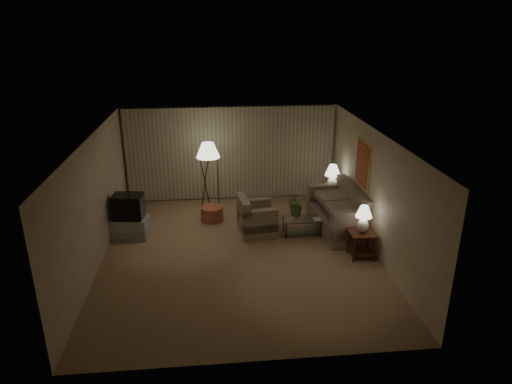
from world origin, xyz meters
The scene contains 16 objects.
ground centered at (0.00, 0.00, 0.00)m, with size 7.00×7.00×0.00m, color tan.
room_shell centered at (0.02, 1.51, 1.75)m, with size 6.04×7.02×2.72m.
sofa centered at (2.50, 0.91, 0.45)m, with size 2.18×1.33×0.89m.
armchair centered at (0.50, 0.98, 0.38)m, with size 1.09×1.05×0.75m.
side_table_near centered at (2.65, -0.44, 0.41)m, with size 0.54×0.54×0.60m.
side_table_far centered at (2.65, 2.16, 0.40)m, with size 0.53×0.44×0.60m.
table_lamp_near centered at (2.65, -0.44, 0.96)m, with size 0.36×0.36×0.62m.
table_lamp_far centered at (2.65, 2.16, 1.03)m, with size 0.42×0.42×0.72m.
coffee_table centered at (1.59, 0.81, 0.27)m, with size 0.99×0.54×0.41m.
tv_cabinet centered at (-2.55, 1.08, 0.25)m, with size 0.91×0.63×0.50m, color #A1A0A3.
crt_tv centered at (-2.55, 1.08, 0.79)m, with size 0.74×0.57×0.59m, color black.
floor_lamp centered at (-0.64, 2.51, 1.00)m, with size 0.62×0.62×1.91m.
ottoman centered at (-0.59, 1.85, 0.19)m, with size 0.57×0.57×0.38m, color #974933.
vase centered at (1.44, 0.81, 0.50)m, with size 0.16×0.16×0.17m, color white.
flowers centered at (1.44, 0.81, 0.85)m, with size 0.48×0.42×0.54m, color #4A7232.
book centered at (1.84, 0.71, 0.42)m, with size 0.17×0.24×0.02m, color olive.
Camera 1 is at (-0.55, -9.10, 4.92)m, focal length 32.00 mm.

